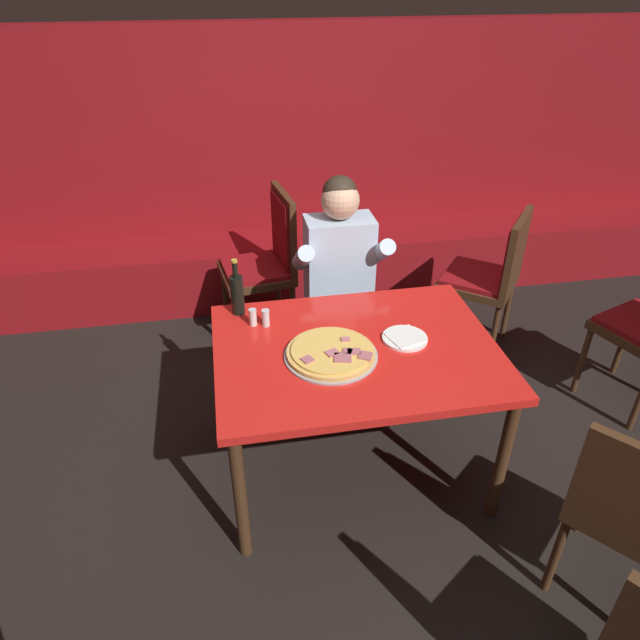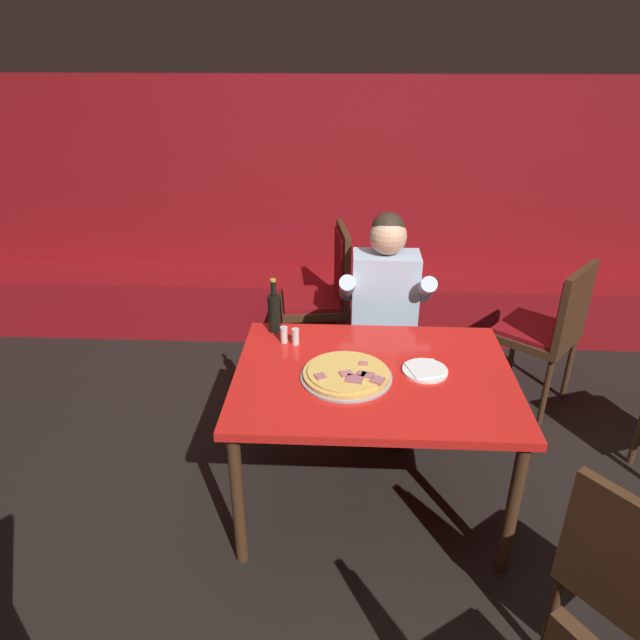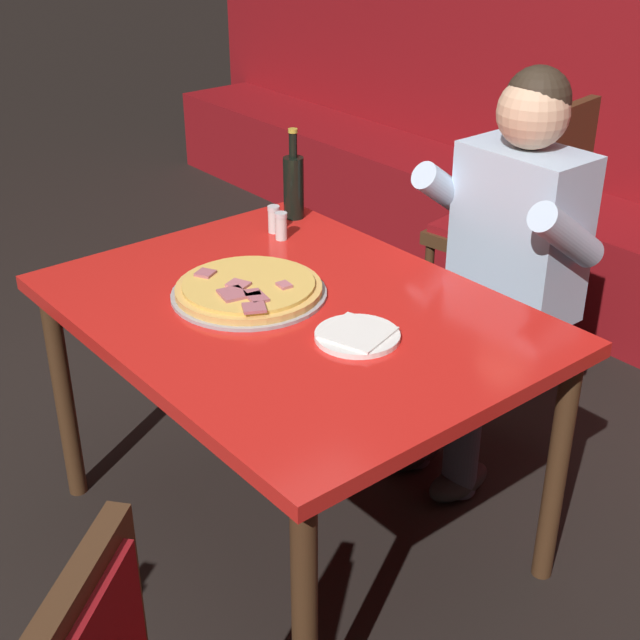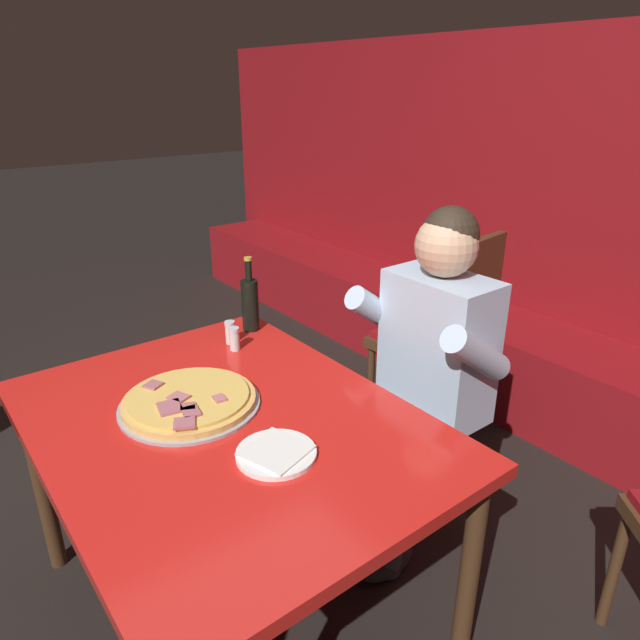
# 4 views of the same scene
# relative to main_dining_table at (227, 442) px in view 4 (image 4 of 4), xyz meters

# --- Properties ---
(ground_plane) EXTENTS (24.00, 24.00, 0.00)m
(ground_plane) POSITION_rel_main_dining_table_xyz_m (0.00, 0.00, -0.67)
(ground_plane) COLOR black
(booth_wall_panel) EXTENTS (6.80, 0.16, 1.90)m
(booth_wall_panel) POSITION_rel_main_dining_table_xyz_m (0.00, 2.18, 0.28)
(booth_wall_panel) COLOR maroon
(booth_wall_panel) RESTS_ON ground_plane
(booth_bench) EXTENTS (6.46, 0.48, 0.46)m
(booth_bench) POSITION_rel_main_dining_table_xyz_m (0.00, 1.86, -0.44)
(booth_bench) COLOR maroon
(booth_bench) RESTS_ON ground_plane
(main_dining_table) EXTENTS (1.28, 0.97, 0.75)m
(main_dining_table) POSITION_rel_main_dining_table_xyz_m (0.00, 0.00, 0.00)
(main_dining_table) COLOR #422816
(main_dining_table) RESTS_ON ground_plane
(pizza) EXTENTS (0.42, 0.42, 0.05)m
(pizza) POSITION_rel_main_dining_table_xyz_m (-0.13, -0.05, 0.10)
(pizza) COLOR #9E9EA3
(pizza) RESTS_ON main_dining_table
(plate_white_paper) EXTENTS (0.21, 0.21, 0.02)m
(plate_white_paper) POSITION_rel_main_dining_table_xyz_m (0.23, 0.02, 0.09)
(plate_white_paper) COLOR white
(plate_white_paper) RESTS_ON main_dining_table
(beer_bottle) EXTENTS (0.07, 0.07, 0.29)m
(beer_bottle) POSITION_rel_main_dining_table_xyz_m (-0.51, 0.40, 0.19)
(beer_bottle) COLOR black
(beer_bottle) RESTS_ON main_dining_table
(shaker_black_pepper) EXTENTS (0.04, 0.04, 0.09)m
(shaker_black_pepper) POSITION_rel_main_dining_table_xyz_m (-0.44, 0.27, 0.12)
(shaker_black_pepper) COLOR silver
(shaker_black_pepper) RESTS_ON main_dining_table
(shaker_red_pepper_flakes) EXTENTS (0.04, 0.04, 0.09)m
(shaker_red_pepper_flakes) POSITION_rel_main_dining_table_xyz_m (-0.38, 0.25, 0.12)
(shaker_red_pepper_flakes) COLOR silver
(shaker_red_pepper_flakes) RESTS_ON main_dining_table
(diner_seated_blue_shirt) EXTENTS (0.53, 0.53, 1.27)m
(diner_seated_blue_shirt) POSITION_rel_main_dining_table_xyz_m (0.09, 0.72, 0.03)
(diner_seated_blue_shirt) COLOR black
(diner_seated_blue_shirt) RESTS_ON ground_plane
(dining_chair_near_right) EXTENTS (0.50, 0.50, 1.03)m
(dining_chair_near_right) POSITION_rel_main_dining_table_xyz_m (-0.28, 1.29, -0.07)
(dining_chair_near_right) COLOR #422816
(dining_chair_near_right) RESTS_ON ground_plane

